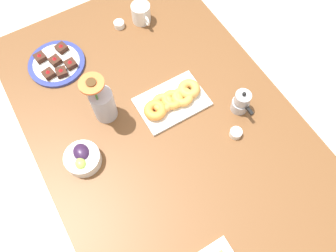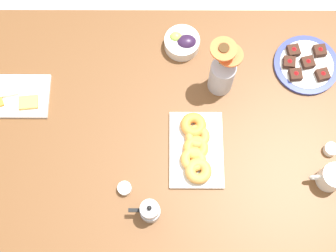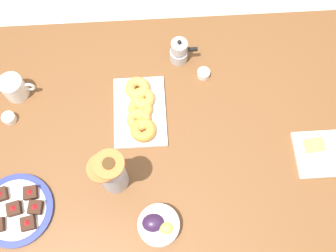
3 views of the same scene
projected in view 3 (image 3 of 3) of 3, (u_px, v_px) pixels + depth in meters
The scene contains 11 objects.
ground_plane at pixel (168, 180), 2.05m from camera, with size 6.00×6.00×0.00m, color beige.
dining_table at pixel (168, 138), 1.44m from camera, with size 1.60×1.00×0.74m.
coffee_mug at pixel (14, 88), 1.38m from camera, with size 0.12×0.09×0.09m.
grape_bowl at pixel (158, 225), 1.20m from camera, with size 0.13×0.13×0.07m.
cheese_platter at pixel (332, 152), 1.32m from camera, with size 0.26×0.17×0.03m.
croissant_platter at pixel (140, 109), 1.37m from camera, with size 0.19×0.29×0.05m.
jam_cup_honey at pixel (9, 118), 1.36m from camera, with size 0.05×0.05×0.03m.
jam_cup_berry at pixel (204, 73), 1.43m from camera, with size 0.05×0.05×0.03m.
dessert_plate at pixel (17, 210), 1.24m from camera, with size 0.25×0.25×0.05m.
flower_vase at pixel (112, 174), 1.20m from camera, with size 0.12×0.11×0.26m.
moka_pot at pixel (179, 52), 1.43m from camera, with size 0.11×0.07×0.12m.
Camera 3 is at (-0.03, -0.50, 2.01)m, focal length 40.00 mm.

